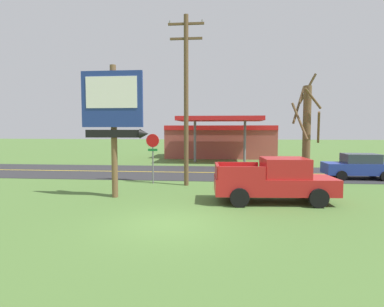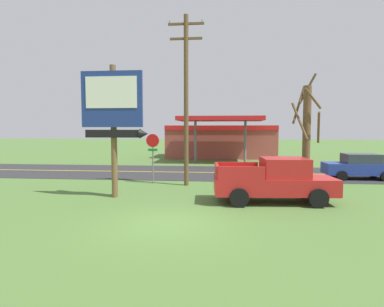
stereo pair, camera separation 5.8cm
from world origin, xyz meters
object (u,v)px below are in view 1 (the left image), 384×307
Objects in this scene: bare_tree at (306,135)px; motel_sign at (114,110)px; stop_sign at (153,149)px; car_blue_near_lane at (359,166)px; utility_pole at (186,96)px; pickup_red_parked_on_lawn at (275,180)px; gas_station at (220,140)px.

motel_sign is at bearing -164.39° from bare_tree.
bare_tree is (8.39, -1.48, 0.88)m from stop_sign.
utility_pole is at bearing -162.38° from car_blue_near_lane.
bare_tree is 1.14× the size of pickup_red_parked_on_lawn.
car_blue_near_lane is (4.42, 4.51, -2.08)m from bare_tree.
motel_sign is 4.81m from utility_pole.
stop_sign is at bearing 77.63° from motel_sign.
stop_sign is 0.55× the size of pickup_red_parked_on_lawn.
car_blue_near_lane is at bearing 45.58° from bare_tree.
car_blue_near_lane is at bearing 17.62° from utility_pole.
motel_sign is at bearing -152.60° from car_blue_near_lane.
bare_tree is 1.45× the size of car_blue_near_lane.
stop_sign reaches higher than pickup_red_parked_on_lawn.
utility_pole reaches higher than stop_sign.
gas_station reaches higher than pickup_red_parked_on_lawn.
pickup_red_parked_on_lawn is (7.32, -0.17, -3.11)m from motel_sign.
utility_pole reaches higher than bare_tree.
stop_sign is 13.21m from car_blue_near_lane.
gas_station is (-4.65, 19.79, -0.97)m from bare_tree.
bare_tree is at bearing -134.42° from car_blue_near_lane.
utility_pole is at bearing -10.90° from stop_sign.
motel_sign reaches higher than bare_tree.
motel_sign reaches higher than stop_sign.
car_blue_near_lane is (6.37, 7.27, -0.13)m from pickup_red_parked_on_lawn.
motel_sign reaches higher than gas_station.
stop_sign is at bearing 170.03° from bare_tree.
stop_sign is 18.70m from gas_station.
gas_station is at bearing 96.80° from pickup_red_parked_on_lawn.
pickup_red_parked_on_lawn is (6.43, -4.24, -1.06)m from stop_sign.
utility_pole is at bearing 138.82° from pickup_red_parked_on_lawn.
bare_tree reaches higher than stop_sign.
bare_tree is at bearing -9.97° from stop_sign.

